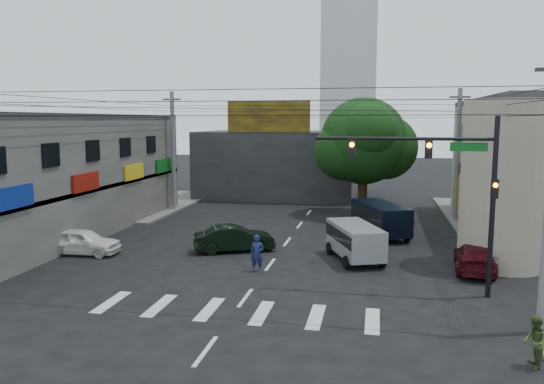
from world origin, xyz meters
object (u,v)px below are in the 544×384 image
(street_tree, at_px, (364,141))
(dark_sedan, at_px, (234,238))
(traffic_officer, at_px, (257,253))
(traffic_gantry, at_px, (449,176))
(utility_pole_far_left, at_px, (173,152))
(pedestrian_olive, at_px, (535,342))
(white_compact, at_px, (82,241))
(navy_van, at_px, (380,220))
(silver_minivan, at_px, (355,243))
(maroon_sedan, at_px, (475,257))
(utility_pole_far_right, at_px, (457,155))

(street_tree, bearing_deg, dark_sedan, -116.79)
(street_tree, distance_m, traffic_officer, 17.48)
(traffic_gantry, relative_size, utility_pole_far_left, 0.78)
(pedestrian_olive, bearing_deg, street_tree, -163.77)
(white_compact, xyz_separation_m, navy_van, (15.43, 7.51, 0.32))
(street_tree, height_order, traffic_gantry, street_tree)
(silver_minivan, bearing_deg, traffic_gantry, -162.19)
(white_compact, relative_size, silver_minivan, 0.89)
(utility_pole_far_left, height_order, dark_sedan, utility_pole_far_left)
(traffic_gantry, distance_m, traffic_officer, 9.26)
(traffic_gantry, relative_size, maroon_sedan, 1.58)
(white_compact, xyz_separation_m, traffic_officer, (9.77, -1.37, 0.18))
(street_tree, bearing_deg, navy_van, -80.07)
(dark_sedan, bearing_deg, utility_pole_far_right, -71.70)
(street_tree, distance_m, navy_van, 8.75)
(utility_pole_far_left, height_order, silver_minivan, utility_pole_far_left)
(dark_sedan, height_order, silver_minivan, silver_minivan)
(white_compact, bearing_deg, silver_minivan, -86.19)
(silver_minivan, bearing_deg, utility_pole_far_left, 27.99)
(traffic_gantry, bearing_deg, silver_minivan, 129.39)
(traffic_officer, bearing_deg, maroon_sedan, 11.10)
(street_tree, relative_size, silver_minivan, 1.89)
(utility_pole_far_left, bearing_deg, white_compact, -88.49)
(dark_sedan, height_order, maroon_sedan, dark_sedan)
(utility_pole_far_left, relative_size, dark_sedan, 2.03)
(dark_sedan, height_order, navy_van, navy_van)
(white_compact, relative_size, maroon_sedan, 0.90)
(silver_minivan, height_order, traffic_officer, silver_minivan)
(navy_van, distance_m, pedestrian_olive, 17.34)
(traffic_gantry, bearing_deg, utility_pole_far_left, 137.14)
(utility_pole_far_right, distance_m, maroon_sedan, 13.76)
(navy_van, xyz_separation_m, pedestrian_olive, (4.25, -16.80, -0.23))
(utility_pole_far_left, height_order, traffic_officer, utility_pole_far_left)
(silver_minivan, distance_m, pedestrian_olive, 12.17)
(traffic_officer, bearing_deg, street_tree, 74.02)
(traffic_officer, height_order, pedestrian_olive, traffic_officer)
(traffic_gantry, bearing_deg, pedestrian_olive, -74.50)
(dark_sedan, relative_size, white_compact, 1.11)
(traffic_gantry, bearing_deg, utility_pole_far_right, 81.06)
(white_compact, bearing_deg, utility_pole_far_right, -58.43)
(traffic_officer, bearing_deg, utility_pole_far_right, 53.62)
(utility_pole_far_right, xyz_separation_m, silver_minivan, (-6.48, -12.37, -3.69))
(pedestrian_olive, bearing_deg, dark_sedan, -130.41)
(traffic_gantry, distance_m, utility_pole_far_left, 25.00)
(traffic_officer, distance_m, pedestrian_olive, 12.69)
(dark_sedan, xyz_separation_m, navy_van, (7.74, 5.34, 0.29))
(utility_pole_far_right, distance_m, pedestrian_olive, 23.55)
(street_tree, height_order, white_compact, street_tree)
(traffic_gantry, xyz_separation_m, dark_sedan, (-10.26, 5.26, -4.12))
(pedestrian_olive, bearing_deg, silver_minivan, -149.67)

